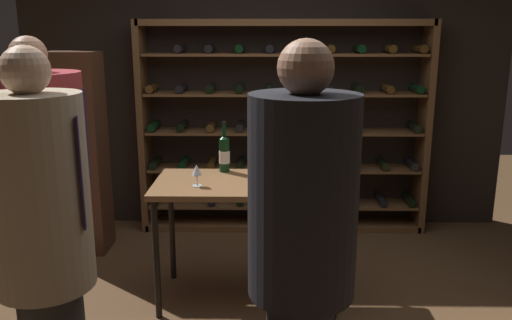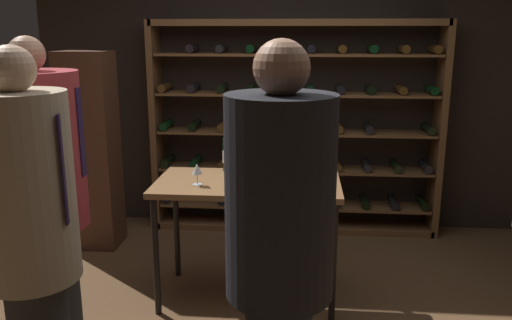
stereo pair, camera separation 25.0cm
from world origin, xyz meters
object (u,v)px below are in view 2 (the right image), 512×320
at_px(wine_bottle_red_label, 228,153).
at_px(wine_bottle_black_capsule, 260,154).
at_px(person_bystander_dark_jacket, 29,232).
at_px(wine_glass_stemmed_right, 321,169).
at_px(wine_glass_stemmed_center, 197,170).
at_px(person_guest_khaki, 41,189).
at_px(person_guest_blue_shirt, 280,243).
at_px(display_cabinet, 91,151).
at_px(wine_rack, 295,129).
at_px(wine_bottle_green_slim, 278,171).
at_px(tasting_table, 248,193).

relative_size(wine_bottle_red_label, wine_bottle_black_capsule, 0.97).
bearing_deg(person_bystander_dark_jacket, wine_glass_stemmed_right, 120.60).
bearing_deg(wine_glass_stemmed_center, person_bystander_dark_jacket, -112.58).
height_order(person_guest_khaki, person_guest_blue_shirt, person_guest_khaki).
relative_size(display_cabinet, wine_glass_stemmed_right, 12.52).
relative_size(person_guest_khaki, wine_bottle_black_capsule, 4.86).
distance_m(wine_rack, person_guest_khaki, 2.61).
height_order(wine_bottle_green_slim, wine_bottle_black_capsule, wine_bottle_black_capsule).
xyz_separation_m(person_bystander_dark_jacket, wine_bottle_red_label, (0.68, 1.64, 0.00)).
bearing_deg(person_guest_blue_shirt, wine_bottle_red_label, 79.78).
bearing_deg(person_guest_blue_shirt, person_guest_khaki, 129.48).
relative_size(person_guest_khaki, wine_glass_stemmed_right, 13.52).
height_order(person_bystander_dark_jacket, person_guest_blue_shirt, person_guest_blue_shirt).
xyz_separation_m(display_cabinet, wine_bottle_black_capsule, (1.56, -0.64, 0.16)).
distance_m(wine_rack, wine_glass_stemmed_center, 1.67).
bearing_deg(person_guest_khaki, display_cabinet, -164.50).
distance_m(display_cabinet, wine_bottle_red_label, 1.45).
relative_size(person_bystander_dark_jacket, person_guest_khaki, 0.98).
bearing_deg(person_guest_khaki, tasting_table, 127.00).
height_order(person_guest_khaki, display_cabinet, person_guest_khaki).
xyz_separation_m(wine_bottle_green_slim, wine_bottle_black_capsule, (-0.15, 0.38, 0.02)).
xyz_separation_m(person_guest_khaki, wine_bottle_red_label, (0.93, 1.04, -0.01)).
xyz_separation_m(person_bystander_dark_jacket, wine_bottle_black_capsule, (0.93, 1.60, 0.01)).
bearing_deg(wine_bottle_red_label, wine_bottle_green_slim, -47.40).
bearing_deg(display_cabinet, wine_glass_stemmed_right, -23.31).
distance_m(person_guest_khaki, wine_bottle_red_label, 1.40).
relative_size(wine_rack, wine_glass_stemmed_right, 19.65).
xyz_separation_m(wine_bottle_red_label, wine_glass_stemmed_right, (0.68, -0.27, -0.04)).
distance_m(wine_bottle_green_slim, wine_glass_stemmed_right, 0.33).
distance_m(person_bystander_dark_jacket, wine_bottle_green_slim, 1.62).
distance_m(wine_rack, person_guest_blue_shirt, 2.84).
height_order(wine_bottle_red_label, wine_glass_stemmed_center, wine_bottle_red_label).
distance_m(person_bystander_dark_jacket, wine_bottle_black_capsule, 1.85).
distance_m(wine_bottle_black_capsule, wine_glass_stemmed_right, 0.49).
relative_size(wine_rack, person_guest_blue_shirt, 1.46).
xyz_separation_m(person_guest_blue_shirt, wine_bottle_black_capsule, (-0.21, 1.64, -0.00)).
relative_size(person_bystander_dark_jacket, wine_bottle_green_slim, 5.27).
xyz_separation_m(tasting_table, display_cabinet, (-1.49, 0.87, 0.08)).
height_order(person_guest_khaki, wine_bottle_red_label, person_guest_khaki).
bearing_deg(tasting_table, display_cabinet, 149.87).
height_order(wine_bottle_black_capsule, wine_glass_stemmed_center, wine_bottle_black_capsule).
bearing_deg(wine_bottle_green_slim, person_guest_khaki, -155.41).
height_order(wine_rack, person_guest_khaki, wine_rack).
bearing_deg(wine_bottle_green_slim, wine_glass_stemmed_right, 29.63).
distance_m(tasting_table, person_guest_khaki, 1.37).
bearing_deg(wine_rack, wine_bottle_red_label, -113.00).
bearing_deg(wine_glass_stemmed_right, wine_rack, 97.83).
bearing_deg(wine_bottle_green_slim, wine_bottle_red_label, 132.60).
relative_size(wine_bottle_red_label, wine_glass_stemmed_center, 2.51).
bearing_deg(wine_bottle_red_label, wine_glass_stemmed_right, -21.26).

